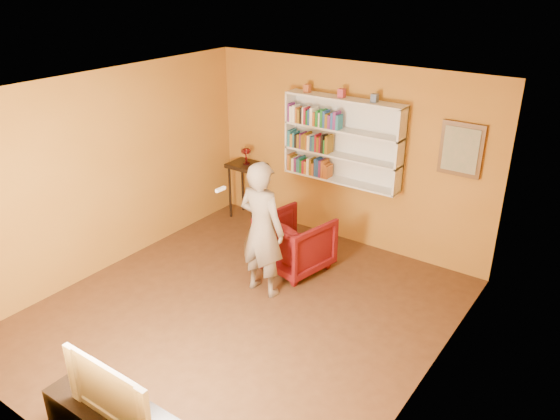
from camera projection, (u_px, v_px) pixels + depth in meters
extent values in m
cube|color=#442816|center=(241.00, 317.00, 6.69)|extent=(5.30, 5.80, 0.12)
cube|color=#A1651E|center=(347.00, 154.00, 7.98)|extent=(5.30, 0.04, 2.70)
cube|color=#A1651E|center=(32.00, 323.00, 4.23)|extent=(5.30, 0.04, 2.70)
cube|color=#A1651E|center=(107.00, 172.00, 7.30)|extent=(0.04, 5.80, 2.70)
cube|color=#A1651E|center=(433.00, 274.00, 4.91)|extent=(0.04, 5.80, 2.70)
cube|color=silver|center=(233.00, 90.00, 5.54)|extent=(5.30, 5.80, 0.06)
cube|color=silver|center=(347.00, 139.00, 7.85)|extent=(1.80, 0.03, 1.20)
cube|color=silver|center=(291.00, 131.00, 8.22)|extent=(0.03, 0.28, 1.20)
cube|color=silver|center=(400.00, 152.00, 7.28)|extent=(0.03, 0.28, 1.20)
cube|color=silver|center=(340.00, 180.00, 8.00)|extent=(1.80, 0.28, 0.03)
cube|color=silver|center=(341.00, 156.00, 7.84)|extent=(1.80, 0.28, 0.03)
cube|color=silver|center=(343.00, 130.00, 7.68)|extent=(1.80, 0.28, 0.03)
cube|color=silver|center=(344.00, 99.00, 7.50)|extent=(1.80, 0.28, 0.03)
cube|color=#AE5E22|center=(291.00, 161.00, 8.35)|extent=(0.03, 0.17, 0.25)
cube|color=brown|center=(293.00, 162.00, 8.34)|extent=(0.03, 0.18, 0.23)
cube|color=white|center=(296.00, 163.00, 8.33)|extent=(0.04, 0.18, 0.20)
cube|color=#67246E|center=(298.00, 164.00, 8.30)|extent=(0.04, 0.18, 0.21)
cube|color=#256F88|center=(300.00, 165.00, 8.27)|extent=(0.02, 0.16, 0.21)
cube|color=#256F88|center=(302.00, 164.00, 8.26)|extent=(0.02, 0.18, 0.24)
cube|color=#19722C|center=(304.00, 165.00, 8.25)|extent=(0.03, 0.19, 0.20)
cube|color=maroon|center=(305.00, 166.00, 8.22)|extent=(0.04, 0.17, 0.20)
cube|color=#BF7A21|center=(308.00, 167.00, 8.21)|extent=(0.04, 0.18, 0.19)
cube|color=white|center=(310.00, 166.00, 8.16)|extent=(0.04, 0.15, 0.25)
cube|color=brown|center=(313.00, 166.00, 8.14)|extent=(0.03, 0.15, 0.25)
cube|color=#AE5E22|center=(315.00, 168.00, 8.14)|extent=(0.04, 0.19, 0.19)
cube|color=#224D9F|center=(318.00, 167.00, 8.10)|extent=(0.04, 0.17, 0.27)
cube|color=#224D9F|center=(320.00, 168.00, 8.07)|extent=(0.03, 0.15, 0.26)
cube|color=#67246E|center=(322.00, 168.00, 8.06)|extent=(0.04, 0.19, 0.26)
cube|color=#AE5E22|center=(325.00, 168.00, 8.03)|extent=(0.04, 0.17, 0.26)
cube|color=#AE5E22|center=(327.00, 170.00, 8.02)|extent=(0.03, 0.16, 0.22)
cube|color=#AE5E22|center=(329.00, 171.00, 8.01)|extent=(0.02, 0.18, 0.19)
cube|color=#256F88|center=(292.00, 137.00, 8.20)|extent=(0.04, 0.19, 0.24)
cube|color=#BF7A21|center=(294.00, 139.00, 8.18)|extent=(0.04, 0.18, 0.19)
cube|color=#256F88|center=(296.00, 139.00, 8.15)|extent=(0.03, 0.16, 0.22)
cube|color=black|center=(298.00, 140.00, 8.13)|extent=(0.04, 0.15, 0.20)
cube|color=brown|center=(301.00, 140.00, 8.11)|extent=(0.04, 0.17, 0.21)
cube|color=#67246E|center=(303.00, 140.00, 8.10)|extent=(0.02, 0.19, 0.23)
cube|color=brown|center=(305.00, 141.00, 8.07)|extent=(0.04, 0.16, 0.21)
cube|color=brown|center=(308.00, 140.00, 8.05)|extent=(0.03, 0.19, 0.24)
cube|color=#AE5E22|center=(309.00, 142.00, 8.03)|extent=(0.02, 0.15, 0.23)
cube|color=white|center=(311.00, 142.00, 8.01)|extent=(0.04, 0.16, 0.22)
cube|color=#224D9F|center=(314.00, 143.00, 7.99)|extent=(0.04, 0.17, 0.22)
cube|color=#256F88|center=(316.00, 143.00, 7.96)|extent=(0.04, 0.15, 0.23)
cube|color=maroon|center=(318.00, 143.00, 7.94)|extent=(0.03, 0.15, 0.26)
cube|color=brown|center=(320.00, 144.00, 7.92)|extent=(0.03, 0.15, 0.23)
cube|color=maroon|center=(322.00, 144.00, 7.91)|extent=(0.02, 0.16, 0.24)
cube|color=black|center=(324.00, 144.00, 7.88)|extent=(0.04, 0.15, 0.26)
cube|color=#19722C|center=(326.00, 146.00, 7.88)|extent=(0.02, 0.16, 0.20)
cube|color=brown|center=(329.00, 144.00, 7.85)|extent=(0.04, 0.18, 0.27)
cube|color=#67246E|center=(291.00, 112.00, 8.03)|extent=(0.03, 0.16, 0.27)
cube|color=white|center=(293.00, 113.00, 8.02)|extent=(0.04, 0.15, 0.23)
cube|color=white|center=(296.00, 113.00, 7.99)|extent=(0.04, 0.15, 0.25)
cube|color=#AE5E22|center=(299.00, 115.00, 7.97)|extent=(0.03, 0.15, 0.22)
cube|color=brown|center=(301.00, 116.00, 7.95)|extent=(0.04, 0.15, 0.21)
cube|color=black|center=(304.00, 115.00, 7.93)|extent=(0.03, 0.18, 0.23)
cube|color=white|center=(306.00, 115.00, 7.91)|extent=(0.02, 0.18, 0.25)
cube|color=maroon|center=(307.00, 115.00, 7.88)|extent=(0.03, 0.15, 0.24)
cube|color=#19722C|center=(309.00, 117.00, 7.88)|extent=(0.02, 0.17, 0.21)
cube|color=#224D9F|center=(311.00, 116.00, 7.86)|extent=(0.03, 0.17, 0.23)
cube|color=white|center=(314.00, 116.00, 7.83)|extent=(0.04, 0.17, 0.26)
cube|color=#AE5E22|center=(317.00, 118.00, 7.83)|extent=(0.04, 0.19, 0.19)
cube|color=#19722C|center=(319.00, 118.00, 7.78)|extent=(0.04, 0.16, 0.23)
cube|color=white|center=(321.00, 119.00, 7.76)|extent=(0.02, 0.15, 0.20)
cube|color=#19722C|center=(324.00, 118.00, 7.74)|extent=(0.04, 0.15, 0.25)
cube|color=#224D9F|center=(326.00, 119.00, 7.72)|extent=(0.04, 0.15, 0.24)
cube|color=brown|center=(328.00, 121.00, 7.70)|extent=(0.04, 0.15, 0.20)
cube|color=#67246E|center=(331.00, 121.00, 7.68)|extent=(0.04, 0.14, 0.19)
cube|color=#224D9F|center=(334.00, 120.00, 7.66)|extent=(0.04, 0.18, 0.23)
cube|color=#67246E|center=(337.00, 120.00, 7.63)|extent=(0.04, 0.16, 0.25)
cube|color=#256F88|center=(339.00, 122.00, 7.61)|extent=(0.04, 0.15, 0.21)
cube|color=#A5542F|center=(307.00, 88.00, 7.79)|extent=(0.08, 0.08, 0.11)
cube|color=#AB3950|center=(342.00, 93.00, 7.50)|extent=(0.09, 0.09, 0.12)
cube|color=slate|center=(375.00, 98.00, 7.23)|extent=(0.08, 0.08, 0.11)
cube|color=#533517|center=(461.00, 150.00, 6.90)|extent=(0.55, 0.04, 0.70)
cube|color=gray|center=(461.00, 150.00, 6.89)|extent=(0.45, 0.02, 0.58)
cylinder|color=black|center=(230.00, 192.00, 9.04)|extent=(0.04, 0.04, 0.88)
cylinder|color=black|center=(252.00, 199.00, 8.79)|extent=(0.04, 0.04, 0.88)
cylinder|color=black|center=(243.00, 186.00, 9.29)|extent=(0.04, 0.04, 0.88)
cylinder|color=black|center=(264.00, 192.00, 9.04)|extent=(0.04, 0.04, 0.88)
cube|color=black|center=(246.00, 166.00, 8.85)|extent=(0.57, 0.44, 0.06)
cylinder|color=maroon|center=(246.00, 163.00, 8.83)|extent=(0.11, 0.11, 0.02)
cylinder|color=maroon|center=(246.00, 158.00, 8.80)|extent=(0.03, 0.03, 0.15)
ellipsoid|color=maroon|center=(246.00, 151.00, 8.74)|extent=(0.16, 0.16, 0.10)
cylinder|color=beige|center=(250.00, 152.00, 8.71)|extent=(0.01, 0.01, 0.11)
cylinder|color=beige|center=(251.00, 151.00, 8.76)|extent=(0.01, 0.01, 0.11)
cylinder|color=beige|center=(249.00, 150.00, 8.80)|extent=(0.01, 0.01, 0.11)
cylinder|color=beige|center=(245.00, 150.00, 8.82)|extent=(0.01, 0.01, 0.11)
cylinder|color=beige|center=(242.00, 151.00, 8.79)|extent=(0.01, 0.01, 0.11)
cylinder|color=beige|center=(241.00, 152.00, 8.74)|extent=(0.01, 0.01, 0.11)
cylinder|color=beige|center=(243.00, 153.00, 8.69)|extent=(0.01, 0.01, 0.11)
cylinder|color=beige|center=(247.00, 153.00, 8.68)|extent=(0.01, 0.01, 0.11)
imported|color=#47050B|center=(295.00, 242.00, 7.51)|extent=(0.99, 1.01, 0.79)
imported|color=#6F6152|center=(262.00, 229.00, 6.77)|extent=(0.66, 0.44, 1.78)
cube|color=silver|center=(221.00, 189.00, 6.43)|extent=(0.04, 0.15, 0.04)
imported|color=black|center=(117.00, 387.00, 4.34)|extent=(0.95, 0.13, 0.55)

